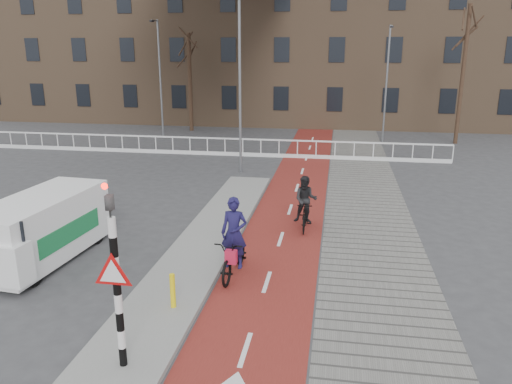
# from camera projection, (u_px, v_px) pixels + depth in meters

# --- Properties ---
(ground) EXTENTS (120.00, 120.00, 0.00)m
(ground) POSITION_uv_depth(u_px,v_px,m) (187.00, 317.00, 11.04)
(ground) COLOR #38383A
(ground) RESTS_ON ground
(bike_lane) EXTENTS (2.50, 60.00, 0.01)m
(bike_lane) POSITION_uv_depth(u_px,v_px,m) (295.00, 194.00, 20.28)
(bike_lane) COLOR maroon
(bike_lane) RESTS_ON ground
(sidewalk) EXTENTS (3.00, 60.00, 0.01)m
(sidewalk) POSITION_uv_depth(u_px,v_px,m) (365.00, 198.00, 19.84)
(sidewalk) COLOR slate
(sidewalk) RESTS_ON ground
(curb_island) EXTENTS (1.80, 16.00, 0.12)m
(curb_island) POSITION_uv_depth(u_px,v_px,m) (204.00, 245.00, 14.93)
(curb_island) COLOR gray
(curb_island) RESTS_ON ground
(traffic_signal) EXTENTS (0.80, 0.80, 3.68)m
(traffic_signal) POSITION_uv_depth(u_px,v_px,m) (115.00, 272.00, 8.67)
(traffic_signal) COLOR black
(traffic_signal) RESTS_ON curb_island
(bollard) EXTENTS (0.12, 0.12, 0.80)m
(bollard) POSITION_uv_depth(u_px,v_px,m) (173.00, 291.00, 11.14)
(bollard) COLOR yellow
(bollard) RESTS_ON curb_island
(cyclist_near) EXTENTS (0.84, 2.09, 2.11)m
(cyclist_near) POSITION_uv_depth(u_px,v_px,m) (234.00, 250.00, 12.89)
(cyclist_near) COLOR black
(cyclist_near) RESTS_ON bike_lane
(cyclist_far) EXTENTS (0.76, 1.65, 1.79)m
(cyclist_far) POSITION_uv_depth(u_px,v_px,m) (305.00, 208.00, 16.18)
(cyclist_far) COLOR black
(cyclist_far) RESTS_ON bike_lane
(van) EXTENTS (2.06, 4.40, 1.84)m
(van) POSITION_uv_depth(u_px,v_px,m) (41.00, 227.00, 13.78)
(van) COLOR white
(van) RESTS_ON ground
(railing) EXTENTS (28.00, 0.10, 0.99)m
(railing) POSITION_uv_depth(u_px,v_px,m) (190.00, 149.00, 27.85)
(railing) COLOR silver
(railing) RESTS_ON ground
(townhouse_row) EXTENTS (46.00, 10.00, 15.90)m
(townhouse_row) POSITION_uv_depth(u_px,v_px,m) (265.00, 21.00, 39.66)
(townhouse_row) COLOR #7F6047
(townhouse_row) RESTS_ON ground
(tree_mid) EXTENTS (0.29, 0.29, 6.73)m
(tree_mid) POSITION_uv_depth(u_px,v_px,m) (190.00, 83.00, 35.01)
(tree_mid) COLOR #322016
(tree_mid) RESTS_ON ground
(tree_right) EXTENTS (0.24, 0.24, 8.21)m
(tree_right) POSITION_uv_depth(u_px,v_px,m) (463.00, 76.00, 29.93)
(tree_right) COLOR #322016
(tree_right) RESTS_ON ground
(streetlight_near) EXTENTS (0.12, 0.12, 8.83)m
(streetlight_near) POSITION_uv_depth(u_px,v_px,m) (240.00, 78.00, 22.73)
(streetlight_near) COLOR slate
(streetlight_near) RESTS_ON ground
(streetlight_left) EXTENTS (0.12, 0.12, 7.45)m
(streetlight_left) POSITION_uv_depth(u_px,v_px,m) (160.00, 80.00, 32.27)
(streetlight_left) COLOR slate
(streetlight_left) RESTS_ON ground
(streetlight_right) EXTENTS (0.12, 0.12, 7.06)m
(streetlight_right) POSITION_uv_depth(u_px,v_px,m) (386.00, 85.00, 30.78)
(streetlight_right) COLOR slate
(streetlight_right) RESTS_ON ground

